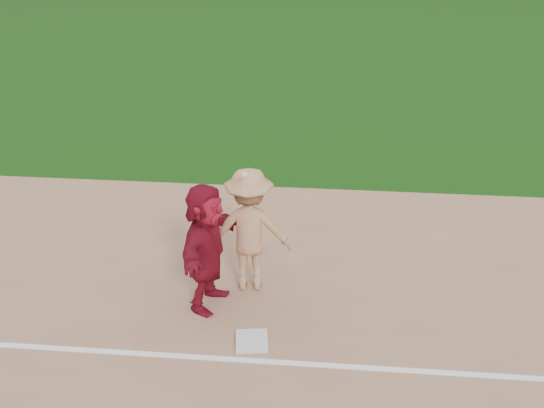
{
  "coord_description": "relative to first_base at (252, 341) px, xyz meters",
  "views": [
    {
      "loc": [
        0.95,
        -8.18,
        5.97
      ],
      "look_at": [
        0.0,
        1.5,
        1.3
      ],
      "focal_mm": 45.0,
      "sensor_mm": 36.0,
      "label": 1
    }
  ],
  "objects": [
    {
      "name": "first_base",
      "position": [
        0.0,
        0.0,
        0.0
      ],
      "size": [
        0.5,
        0.5,
        0.1
      ],
      "primitive_type": "cube",
      "rotation": [
        0.0,
        0.0,
        0.14
      ],
      "color": "silver",
      "rests_on": "infield_dirt"
    },
    {
      "name": "ground",
      "position": [
        0.1,
        0.43,
        -0.07
      ],
      "size": [
        160.0,
        160.0,
        0.0
      ],
      "primitive_type": "plane",
      "color": "#133D0B",
      "rests_on": "ground"
    },
    {
      "name": "first_base_play",
      "position": [
        -0.21,
        1.51,
        0.96
      ],
      "size": [
        1.36,
        0.92,
        2.18
      ],
      "color": "#A1A0A3",
      "rests_on": "infield_dirt"
    },
    {
      "name": "base_runner",
      "position": [
        -0.78,
        0.95,
        0.95
      ],
      "size": [
        1.04,
        1.95,
        2.01
      ],
      "primitive_type": "imported",
      "rotation": [
        0.0,
        0.0,
        1.32
      ],
      "color": "maroon",
      "rests_on": "infield_dirt"
    },
    {
      "name": "foul_line",
      "position": [
        0.1,
        -0.37,
        -0.04
      ],
      "size": [
        60.0,
        0.1,
        0.01
      ],
      "primitive_type": "cube",
      "color": "white",
      "rests_on": "infield_dirt"
    }
  ]
}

